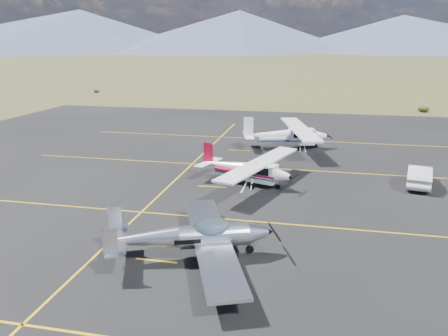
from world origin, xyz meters
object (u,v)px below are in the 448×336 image
at_px(aircraft_low_wing, 195,237).
at_px(aircraft_cessna, 246,168).
at_px(aircraft_plain, 287,135).
at_px(sedan, 419,175).

distance_m(aircraft_low_wing, aircraft_cessna, 11.56).
relative_size(aircraft_low_wing, aircraft_cessna, 1.00).
height_order(aircraft_low_wing, aircraft_cessna, aircraft_cessna).
height_order(aircraft_low_wing, aircraft_plain, aircraft_plain).
relative_size(aircraft_plain, sedan, 2.69).
bearing_deg(aircraft_plain, sedan, -57.54).
xyz_separation_m(aircraft_low_wing, aircraft_plain, (2.56, 23.09, 0.26)).
bearing_deg(sedan, aircraft_cessna, 21.48).
bearing_deg(aircraft_cessna, sedan, 28.58).
height_order(aircraft_cessna, aircraft_plain, aircraft_plain).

